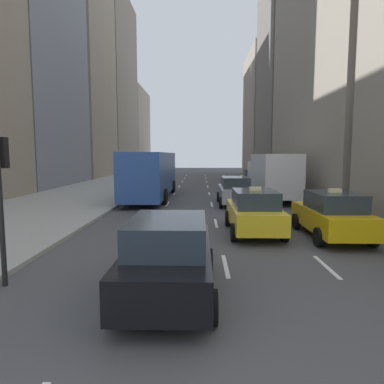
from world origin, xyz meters
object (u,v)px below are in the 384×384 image
(sedan_silver_behind, at_px, (169,256))
(box_truck, at_px, (271,175))
(taxi_lead, at_px, (252,178))
(sedan_black_near, at_px, (235,191))
(traffic_light_pole, at_px, (1,185))
(city_bus, at_px, (152,173))
(taxi_third, at_px, (254,211))
(taxi_second, at_px, (332,215))

(sedan_silver_behind, xyz_separation_m, box_truck, (5.60, 16.46, 0.82))
(taxi_lead, height_order, sedan_silver_behind, taxi_lead)
(sedan_black_near, xyz_separation_m, traffic_light_pole, (-6.75, -13.21, 1.52))
(taxi_lead, relative_size, traffic_light_pole, 1.22)
(city_bus, bearing_deg, taxi_third, -63.02)
(taxi_lead, relative_size, box_truck, 0.52)
(traffic_light_pole, bearing_deg, taxi_second, 27.12)
(taxi_lead, bearing_deg, taxi_second, -90.00)
(city_bus, height_order, traffic_light_pole, traffic_light_pole)
(taxi_second, relative_size, box_truck, 0.52)
(city_bus, relative_size, traffic_light_pole, 3.22)
(city_bus, distance_m, box_truck, 8.44)
(taxi_second, distance_m, box_truck, 11.07)
(city_bus, distance_m, traffic_light_pole, 16.60)
(sedan_silver_behind, distance_m, city_bus, 17.34)
(city_bus, bearing_deg, box_truck, -4.24)
(taxi_lead, height_order, box_truck, box_truck)
(taxi_lead, relative_size, city_bus, 0.38)
(taxi_third, distance_m, traffic_light_pole, 8.86)
(taxi_third, xyz_separation_m, sedan_silver_behind, (-2.80, -6.06, 0.01))
(taxi_lead, distance_m, sedan_black_near, 11.73)
(taxi_lead, distance_m, sedan_silver_behind, 25.75)
(taxi_lead, height_order, traffic_light_pole, traffic_light_pole)
(sedan_silver_behind, bearing_deg, taxi_second, 44.08)
(taxi_third, relative_size, sedan_black_near, 0.97)
(sedan_black_near, relative_size, traffic_light_pole, 1.26)
(taxi_second, bearing_deg, sedan_black_near, 108.61)
(sedan_black_near, height_order, box_truck, box_truck)
(sedan_black_near, bearing_deg, sedan_silver_behind, -101.52)
(taxi_second, xyz_separation_m, traffic_light_pole, (-9.55, -4.89, 1.53))
(taxi_third, relative_size, box_truck, 0.52)
(taxi_lead, bearing_deg, sedan_silver_behind, -102.56)
(sedan_silver_behind, bearing_deg, taxi_third, 65.21)
(sedan_black_near, bearing_deg, box_truck, 44.19)
(sedan_silver_behind, bearing_deg, city_bus, 99.35)
(taxi_lead, distance_m, city_bus, 11.67)
(sedan_black_near, bearing_deg, traffic_light_pole, -117.07)
(sedan_black_near, distance_m, sedan_silver_behind, 14.02)
(taxi_second, bearing_deg, box_truck, 90.00)
(taxi_lead, xyz_separation_m, city_bus, (-8.41, -8.04, 0.91))
(city_bus, bearing_deg, sedan_silver_behind, -80.65)
(taxi_second, bearing_deg, city_bus, 125.80)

